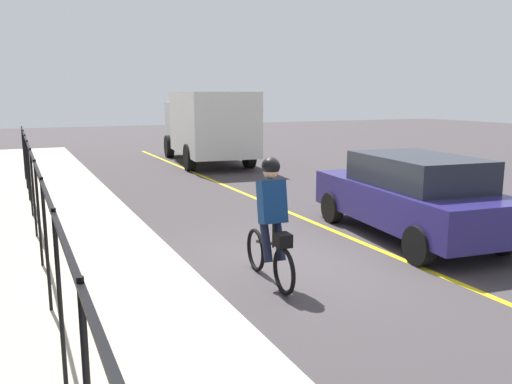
# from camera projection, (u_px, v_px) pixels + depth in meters

# --- Properties ---
(ground_plane) EXTENTS (80.00, 80.00, 0.00)m
(ground_plane) POSITION_uv_depth(u_px,v_px,m) (296.00, 260.00, 8.50)
(ground_plane) COLOR #3E393B
(lane_line_centre) EXTENTS (36.00, 0.12, 0.01)m
(lane_line_centre) POSITION_uv_depth(u_px,v_px,m) (375.00, 248.00, 9.17)
(lane_line_centre) COLOR yellow
(lane_line_centre) RESTS_ON ground
(sidewalk) EXTENTS (40.00, 3.20, 0.15)m
(sidewalk) POSITION_uv_depth(u_px,v_px,m) (79.00, 288.00, 7.07)
(sidewalk) COLOR #B5AB94
(sidewalk) RESTS_ON ground
(iron_fence) EXTENTS (18.17, 0.04, 1.60)m
(iron_fence) POSITION_uv_depth(u_px,v_px,m) (37.00, 188.00, 7.57)
(iron_fence) COLOR black
(iron_fence) RESTS_ON sidewalk
(cyclist_lead) EXTENTS (1.71, 0.38, 1.83)m
(cyclist_lead) POSITION_uv_depth(u_px,v_px,m) (271.00, 222.00, 7.30)
(cyclist_lead) COLOR black
(cyclist_lead) RESTS_ON ground
(patrol_sedan) EXTENTS (4.57, 2.30, 1.58)m
(patrol_sedan) POSITION_uv_depth(u_px,v_px,m) (412.00, 195.00, 9.73)
(patrol_sedan) COLOR navy
(patrol_sedan) RESTS_ON ground
(box_truck_background) EXTENTS (6.92, 3.11, 2.78)m
(box_truck_background) POSITION_uv_depth(u_px,v_px,m) (207.00, 124.00, 20.41)
(box_truck_background) COLOR silver
(box_truck_background) RESTS_ON ground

